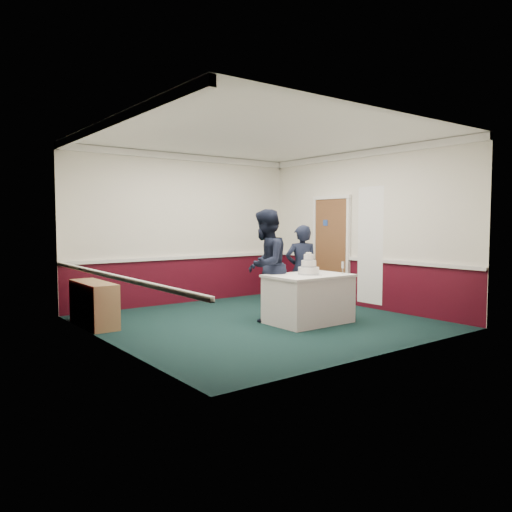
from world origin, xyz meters
TOP-DOWN VIEW (x-y plane):
  - ground at (0.00, 0.00)m, footprint 5.00×5.00m
  - room_shell at (0.08, 0.61)m, footprint 5.00×5.00m
  - sideboard at (-2.28, 1.34)m, footprint 0.41×1.20m
  - cake_table at (0.60, -0.52)m, footprint 1.32×0.92m
  - wedding_cake at (0.60, -0.52)m, footprint 0.35×0.35m
  - cake_knife at (0.57, -0.72)m, footprint 0.06×0.22m
  - champagne_flute at (1.10, -0.80)m, footprint 0.05×0.05m
  - person_man at (0.16, 0.06)m, footprint 1.14×1.08m
  - person_woman at (1.00, 0.09)m, footprint 0.69×0.61m

SIDE VIEW (x-z plane):
  - ground at x=0.00m, z-range 0.00..0.00m
  - sideboard at x=-2.28m, z-range 0.00..0.70m
  - cake_table at x=0.60m, z-range 0.01..0.80m
  - cake_knife at x=0.57m, z-range 0.79..0.79m
  - person_woman at x=1.00m, z-range 0.00..1.59m
  - wedding_cake at x=0.60m, z-range 0.72..1.08m
  - person_man at x=0.16m, z-range 0.00..1.85m
  - champagne_flute at x=1.10m, z-range 0.83..1.03m
  - room_shell at x=0.08m, z-range 0.47..3.47m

